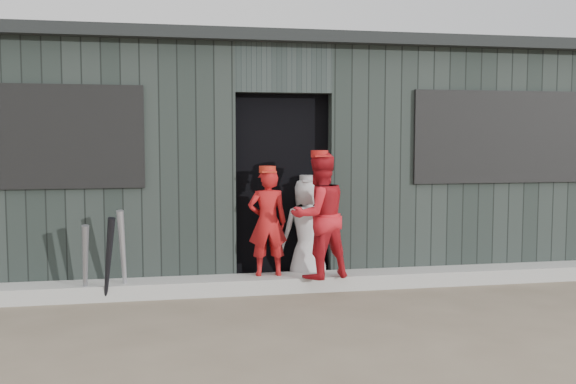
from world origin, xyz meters
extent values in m
plane|color=brown|center=(0.00, 0.00, 0.00)|extent=(80.00, 80.00, 0.00)
cube|color=#9B9B96|center=(0.00, 1.82, 0.07)|extent=(8.00, 0.36, 0.15)
cone|color=#97979F|center=(-1.61, 1.71, 0.43)|extent=(0.11, 0.23, 0.87)
cone|color=gray|center=(-1.95, 1.65, 0.37)|extent=(0.12, 0.23, 0.75)
cone|color=black|center=(-1.73, 1.57, 0.41)|extent=(0.18, 0.30, 0.83)
imported|color=#A91415|center=(-0.20, 1.87, 0.69)|extent=(0.40, 0.27, 1.08)
imported|color=red|center=(0.29, 1.65, 0.77)|extent=(0.72, 0.63, 1.24)
imported|color=silver|center=(0.26, 2.08, 0.56)|extent=(0.59, 0.42, 1.13)
cube|color=black|center=(0.00, 3.50, 1.20)|extent=(7.60, 2.70, 2.20)
cube|color=#242B28|center=(-2.25, 2.10, 1.25)|extent=(3.50, 0.20, 2.50)
cube|color=#272E2B|center=(2.25, 2.10, 1.25)|extent=(3.50, 0.20, 2.50)
cube|color=#2A3231|center=(0.00, 2.10, 2.25)|extent=(1.00, 0.20, 0.50)
cube|color=#2C3431|center=(3.90, 3.50, 1.25)|extent=(0.20, 3.00, 2.50)
cube|color=#252C2A|center=(0.00, 4.90, 1.25)|extent=(8.00, 0.20, 2.50)
cube|color=black|center=(0.00, 3.50, 2.56)|extent=(8.30, 3.30, 0.12)
cube|color=black|center=(-2.40, 1.98, 1.55)|extent=(2.00, 0.04, 1.00)
cube|color=black|center=(2.40, 1.98, 1.55)|extent=(2.00, 0.04, 1.00)
cube|color=black|center=(-0.19, 2.69, 1.35)|extent=(0.22, 0.22, 0.92)
cube|color=black|center=(0.08, 2.48, 1.30)|extent=(0.21, 0.19, 0.76)
camera|label=1|loc=(-1.19, -4.47, 1.53)|focal=40.00mm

